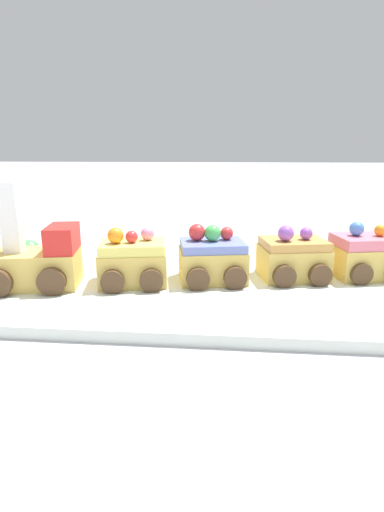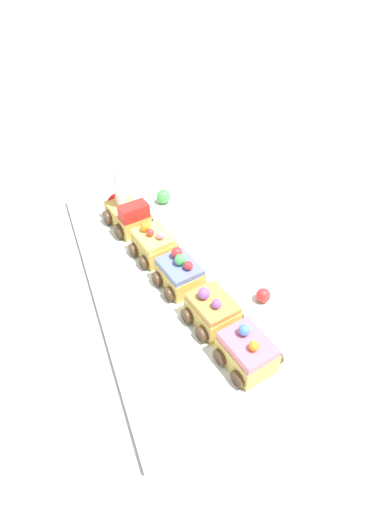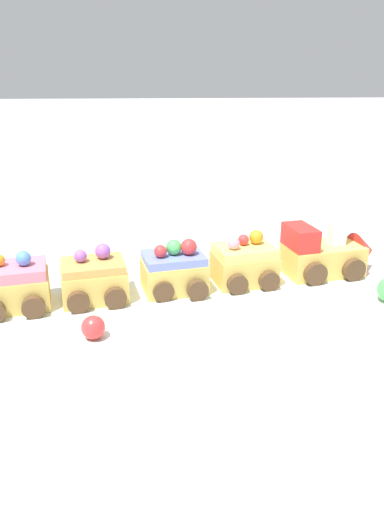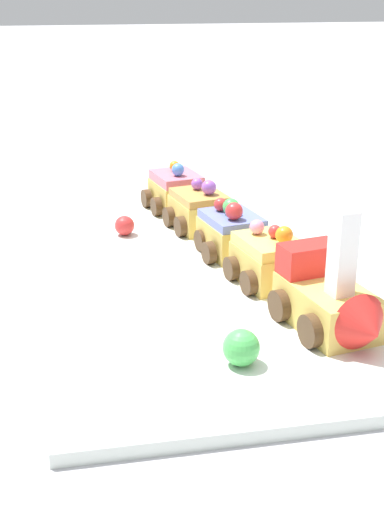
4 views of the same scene
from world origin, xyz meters
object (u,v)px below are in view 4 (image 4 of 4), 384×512
cake_car_strawberry (174,192)px  cake_car_lemon (269,260)px  gumball_green (241,348)px  cake_car_blueberry (231,233)px  gumball_red (125,226)px  cake_car_caramel (199,210)px  cake_train_locomotive (333,302)px

cake_car_strawberry → cake_car_lemon: bearing=0.0°
cake_car_lemon → gumball_green: size_ratio=2.82×
cake_car_blueberry → gumball_red: cake_car_blueberry is taller
cake_car_lemon → cake_car_caramel: (-0.19, -0.04, -0.00)m
cake_car_caramel → gumball_red: 0.10m
cake_car_lemon → cake_car_caramel: 0.19m
cake_car_lemon → gumball_red: (-0.18, -0.13, -0.01)m
cake_train_locomotive → cake_car_lemon: size_ratio=1.54×
cake_car_caramel → cake_car_strawberry: 0.09m
cake_car_strawberry → gumball_red: bearing=-50.3°
cake_train_locomotive → cake_car_strawberry: bearing=-180.0°
cake_car_lemon → gumball_green: cake_car_lemon is taller
cake_car_blueberry → cake_train_locomotive: bearing=0.1°
cake_train_locomotive → cake_car_blueberry: (-0.21, -0.04, -0.00)m
cake_car_blueberry → cake_car_caramel: size_ratio=1.00×
cake_train_locomotive → cake_car_lemon: 0.12m
cake_car_strawberry → gumball_red: size_ratio=3.55×
cake_car_caramel → cake_car_strawberry: bearing=-179.8°
cake_car_caramel → gumball_green: cake_car_caramel is taller
cake_car_strawberry → cake_car_caramel: bearing=0.2°
gumball_red → gumball_green: bearing=10.1°
cake_train_locomotive → cake_car_caramel: bearing=180.0°
cake_car_blueberry → gumball_red: bearing=-138.2°
cake_car_caramel → cake_car_blueberry: bearing=-0.3°
gumball_red → cake_train_locomotive: bearing=27.8°
gumball_green → cake_train_locomotive: bearing=114.6°
cake_car_caramel → cake_car_strawberry: (-0.09, -0.02, 0.00)m
cake_car_strawberry → gumball_green: (0.44, -0.02, -0.01)m
cake_car_strawberry → gumball_green: cake_car_strawberry is taller
cake_car_caramel → gumball_green: 0.35m
cake_train_locomotive → gumball_red: cake_train_locomotive is taller
cake_car_caramel → gumball_red: size_ratio=3.55×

